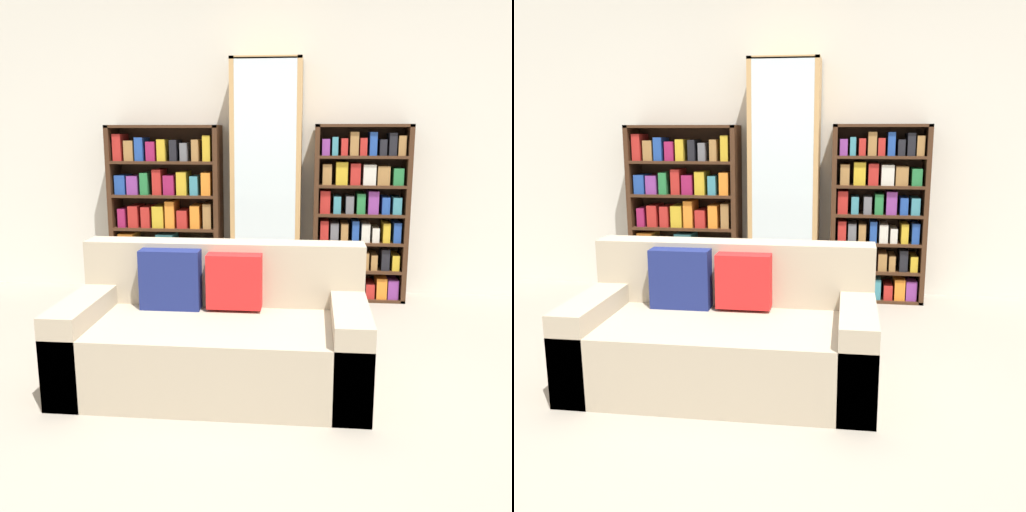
% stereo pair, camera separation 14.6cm
% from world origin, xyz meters
% --- Properties ---
extents(ground_plane, '(16.00, 16.00, 0.00)m').
position_xyz_m(ground_plane, '(0.00, 0.00, 0.00)').
color(ground_plane, gray).
extents(wall_back, '(6.53, 0.06, 2.70)m').
position_xyz_m(wall_back, '(0.00, 2.44, 1.35)').
color(wall_back, silver).
rests_on(wall_back, ground).
extents(couch, '(1.71, 0.87, 0.79)m').
position_xyz_m(couch, '(-0.14, 0.40, 0.28)').
color(couch, tan).
rests_on(couch, ground).
extents(bookshelf_left, '(0.97, 0.32, 1.50)m').
position_xyz_m(bookshelf_left, '(-0.90, 2.24, 0.72)').
color(bookshelf_left, '#3D2314').
rests_on(bookshelf_left, ground).
extents(display_cabinet, '(0.59, 0.36, 2.04)m').
position_xyz_m(display_cabinet, '(0.00, 2.22, 1.02)').
color(display_cabinet, tan).
rests_on(display_cabinet, ground).
extents(bookshelf_right, '(0.80, 0.32, 1.50)m').
position_xyz_m(bookshelf_right, '(0.81, 2.24, 0.74)').
color(bookshelf_right, '#3D2314').
rests_on(bookshelf_right, ground).
extents(wine_bottle, '(0.08, 0.08, 0.39)m').
position_xyz_m(wine_bottle, '(0.35, 1.85, 0.16)').
color(wine_bottle, black).
rests_on(wine_bottle, ground).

